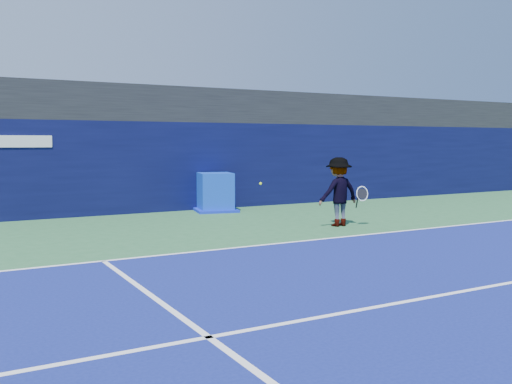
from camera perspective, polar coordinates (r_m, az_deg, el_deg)
ground at (r=11.38m, az=14.57°, el=-6.95°), size 80.00×80.00×0.00m
baseline at (r=13.67m, az=5.86°, el=-4.78°), size 24.00×0.10×0.01m
service_line at (r=10.07m, az=22.52°, el=-8.69°), size 24.00×0.10×0.01m
stadium_band at (r=21.05m, az=-7.52°, el=8.43°), size 36.00×3.00×1.20m
back_wall_assembly at (r=20.10m, az=-6.42°, el=2.62°), size 36.00×1.03×3.00m
equipment_cart at (r=19.26m, az=-4.08°, el=-0.18°), size 1.61×1.61×1.30m
tennis_player at (r=15.94m, az=8.26°, el=0.02°), size 1.38×0.76×1.91m
tennis_ball at (r=14.70m, az=0.46°, el=0.85°), size 0.07×0.07×0.07m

